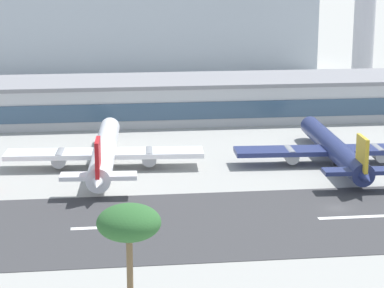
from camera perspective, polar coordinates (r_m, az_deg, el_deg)
name	(u,v)px	position (r m, az deg, el deg)	size (l,w,h in m)	color
ground_plane	(337,209)	(132.59, 10.93, -4.84)	(1400.00, 1400.00, 0.00)	#9E9E99
runway_strip	(346,218)	(128.26, 11.58, -5.49)	(800.00, 32.66, 0.08)	#38383A
runway_centreline_dash_3	(108,227)	(121.91, -6.36, -6.30)	(12.00, 1.20, 0.01)	white
runway_centreline_dash_4	(353,217)	(128.65, 12.13, -5.44)	(12.00, 1.20, 0.01)	white
terminal_building	(190,98)	(203.44, -0.13, 3.49)	(215.19, 25.24, 10.87)	#B7BABC
control_tower	(366,1)	(244.07, 13.02, 10.48)	(13.26, 13.26, 48.06)	silver
distant_hotel_block	(149,26)	(299.81, -3.31, 8.93)	(126.20, 39.43, 33.22)	#A8B2BC
airliner_red_tail_gate_1	(104,153)	(154.56, -6.66, -0.68)	(40.99, 51.37, 10.72)	white
airliner_gold_tail_gate_2	(335,150)	(159.40, 10.82, -0.44)	(42.10, 49.64, 10.36)	navy
palm_tree_1	(129,225)	(81.91, -4.81, -6.12)	(7.03, 7.03, 16.12)	brown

